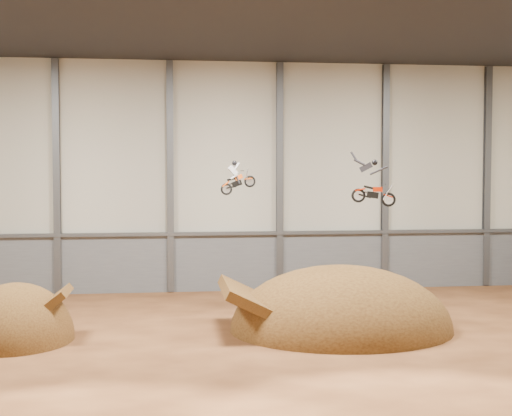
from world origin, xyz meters
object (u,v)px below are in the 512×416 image
(takeoff_ramp, at_px, (15,341))
(fmx_rider_a, at_px, (240,174))
(fmx_rider_b, at_px, (373,179))
(landing_ramp, at_px, (341,329))

(takeoff_ramp, distance_m, fmx_rider_a, 12.78)
(fmx_rider_a, xyz_separation_m, fmx_rider_b, (5.71, -3.32, -0.22))
(landing_ramp, distance_m, fmx_rider_a, 8.87)
(takeoff_ramp, height_order, landing_ramp, landing_ramp)
(takeoff_ramp, relative_size, fmx_rider_a, 3.24)
(fmx_rider_b, bearing_deg, takeoff_ramp, -163.25)
(takeoff_ramp, relative_size, landing_ramp, 0.56)
(takeoff_ramp, bearing_deg, fmx_rider_b, -0.89)
(landing_ramp, height_order, fmx_rider_a, fmx_rider_a)
(fmx_rider_a, height_order, fmx_rider_b, fmx_rider_b)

